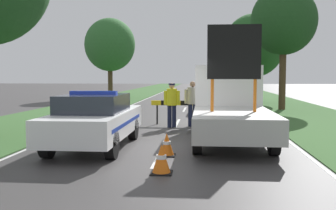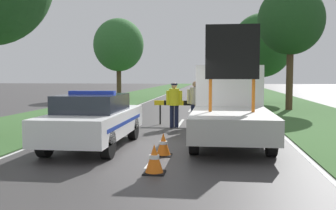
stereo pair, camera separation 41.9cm
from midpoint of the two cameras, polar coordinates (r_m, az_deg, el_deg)
The scene contains 16 objects.
ground_plane at distance 11.56m, azimuth 0.43°, elevation -5.89°, with size 160.00×160.00×0.00m, color #3D3A3A.
lane_markings at distance 24.55m, azimuth 3.96°, elevation -0.43°, with size 7.65×59.47×0.01m.
grass_verge_left at distance 32.29m, azimuth -6.69°, elevation 0.73°, with size 4.95×120.00×0.03m.
grass_verge_right at distance 31.77m, azimuth 16.16°, elevation 0.52°, with size 4.95×120.00×0.03m.
police_car at distance 11.33m, azimuth -9.66°, elevation -2.09°, with size 1.87×4.86×1.62m.
work_truck at distance 13.00m, azimuth 9.79°, elevation 0.39°, with size 2.20×6.38×3.43m.
road_barrier at distance 16.28m, azimuth 3.01°, elevation -0.01°, with size 2.45×0.08×1.00m.
police_officer at distance 15.34m, azimuth 1.69°, elevation 0.58°, with size 0.63×0.40×1.75m.
pedestrian_civilian at distance 15.68m, azimuth 4.74°, elevation 0.72°, with size 0.65×0.41×1.81m.
traffic_cone_near_police at distance 8.28m, azimuth -0.55°, elevation -7.85°, with size 0.45×0.45×0.62m.
traffic_cone_centre_front at distance 10.05m, azimuth 0.52°, elevation -5.75°, with size 0.43×0.43×0.59m.
queued_car_sedan_black at distance 22.19m, azimuth 8.28°, elevation 1.21°, with size 1.93×4.15×1.63m.
queued_car_sedan_silver at distance 29.34m, azimuth 8.42°, elevation 1.78°, with size 1.76×4.65×1.43m.
roadside_tree_near_right at distance 35.07m, azimuth -6.84°, elevation 8.63°, with size 4.39×4.39×7.00m.
roadside_tree_mid_left at distance 24.19m, azimuth 17.89°, elevation 11.59°, with size 3.79×3.79×7.20m.
roadside_tree_mid_right at distance 29.44m, azimuth 13.88°, elevation 8.38°, with size 4.38×4.38×6.49m.
Camera 2 is at (1.52, -11.28, 2.06)m, focal length 42.00 mm.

